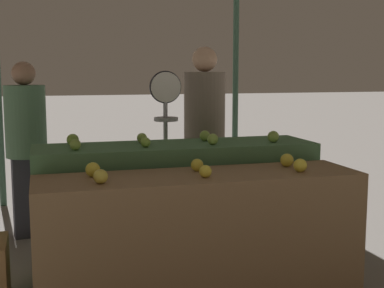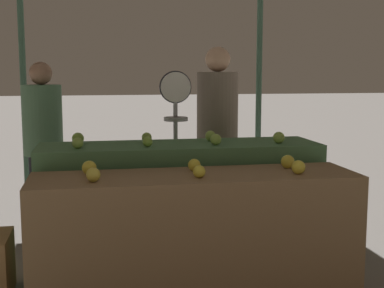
% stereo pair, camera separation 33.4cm
% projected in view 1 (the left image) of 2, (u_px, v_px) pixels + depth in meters
% --- Properties ---
extents(display_counter_front, '(2.03, 0.55, 0.85)m').
position_uv_depth(display_counter_front, '(200.00, 240.00, 3.38)').
color(display_counter_front, olive).
rests_on(display_counter_front, ground_plane).
extents(display_counter_back, '(2.03, 0.55, 0.96)m').
position_uv_depth(display_counter_back, '(177.00, 208.00, 3.94)').
color(display_counter_back, '#4C7A4C').
rests_on(display_counter_back, ground_plane).
extents(apple_front_0, '(0.08, 0.08, 0.08)m').
position_uv_depth(apple_front_0, '(101.00, 176.00, 3.04)').
color(apple_front_0, gold).
rests_on(apple_front_0, display_counter_front).
extents(apple_front_1, '(0.08, 0.08, 0.08)m').
position_uv_depth(apple_front_1, '(205.00, 171.00, 3.21)').
color(apple_front_1, gold).
rests_on(apple_front_1, display_counter_front).
extents(apple_front_2, '(0.09, 0.09, 0.09)m').
position_uv_depth(apple_front_2, '(300.00, 165.00, 3.39)').
color(apple_front_2, gold).
rests_on(apple_front_2, display_counter_front).
extents(apple_front_3, '(0.09, 0.09, 0.09)m').
position_uv_depth(apple_front_3, '(93.00, 170.00, 3.24)').
color(apple_front_3, gold).
rests_on(apple_front_3, display_counter_front).
extents(apple_front_4, '(0.08, 0.08, 0.08)m').
position_uv_depth(apple_front_4, '(197.00, 165.00, 3.42)').
color(apple_front_4, gold).
rests_on(apple_front_4, display_counter_front).
extents(apple_front_5, '(0.09, 0.09, 0.09)m').
position_uv_depth(apple_front_5, '(287.00, 160.00, 3.58)').
color(apple_front_5, gold).
rests_on(apple_front_5, display_counter_front).
extents(apple_back_0, '(0.08, 0.08, 0.08)m').
position_uv_depth(apple_back_0, '(75.00, 145.00, 3.56)').
color(apple_back_0, '#8EB247').
rests_on(apple_back_0, display_counter_back).
extents(apple_back_1, '(0.07, 0.07, 0.07)m').
position_uv_depth(apple_back_1, '(146.00, 142.00, 3.70)').
color(apple_back_1, '#84AD3D').
rests_on(apple_back_1, display_counter_back).
extents(apple_back_2, '(0.08, 0.08, 0.08)m').
position_uv_depth(apple_back_2, '(213.00, 139.00, 3.82)').
color(apple_back_2, '#8EB247').
rests_on(apple_back_2, display_counter_back).
extents(apple_back_3, '(0.09, 0.09, 0.09)m').
position_uv_depth(apple_back_3, '(273.00, 137.00, 3.95)').
color(apple_back_3, '#8EB247').
rests_on(apple_back_3, display_counter_back).
extents(apple_back_4, '(0.09, 0.09, 0.09)m').
position_uv_depth(apple_back_4, '(73.00, 140.00, 3.77)').
color(apple_back_4, '#84AD3D').
rests_on(apple_back_4, display_counter_back).
extents(apple_back_5, '(0.07, 0.07, 0.07)m').
position_uv_depth(apple_back_5, '(142.00, 138.00, 3.92)').
color(apple_back_5, '#8EB247').
rests_on(apple_back_5, display_counter_back).
extents(apple_back_6, '(0.08, 0.08, 0.08)m').
position_uv_depth(apple_back_6, '(205.00, 136.00, 4.03)').
color(apple_back_6, '#8EB247').
rests_on(apple_back_6, display_counter_back).
extents(produce_scale, '(0.27, 0.20, 1.49)m').
position_uv_depth(produce_scale, '(166.00, 121.00, 4.44)').
color(produce_scale, '#99999E').
rests_on(produce_scale, ground_plane).
extents(person_vendor_at_scale, '(0.43, 0.43, 1.70)m').
position_uv_depth(person_vendor_at_scale, '(204.00, 127.00, 4.82)').
color(person_vendor_at_scale, '#2D2D38').
rests_on(person_vendor_at_scale, ground_plane).
extents(person_customer_left, '(0.40, 0.40, 1.57)m').
position_uv_depth(person_customer_left, '(26.00, 138.00, 4.72)').
color(person_customer_left, '#2D2D38').
rests_on(person_customer_left, ground_plane).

